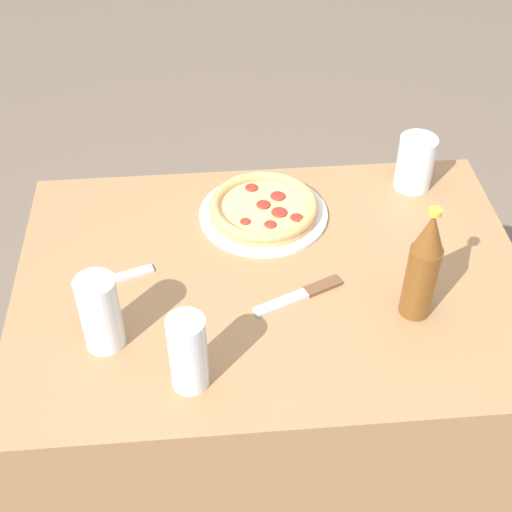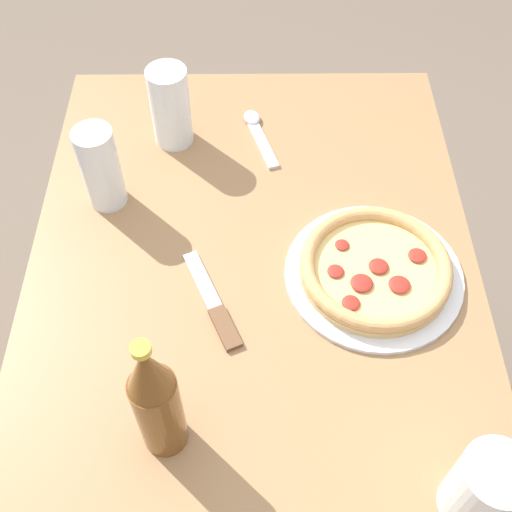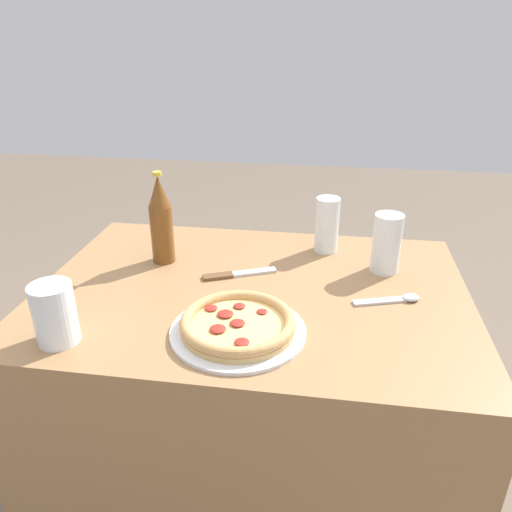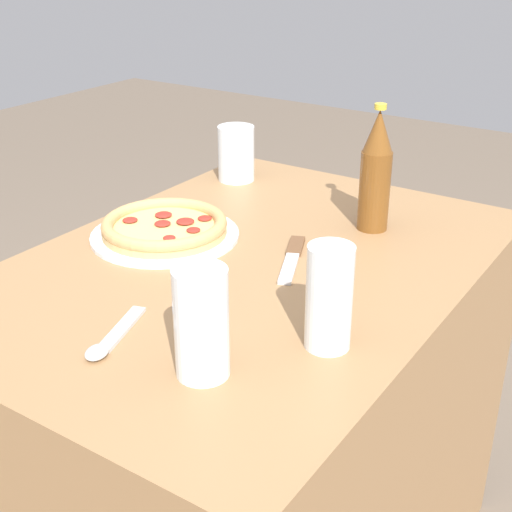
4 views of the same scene
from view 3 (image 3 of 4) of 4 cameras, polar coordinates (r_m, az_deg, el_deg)
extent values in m
cube|color=#997047|center=(1.39, -0.35, -17.73)|extent=(0.99, 0.70, 0.77)
cylinder|color=silver|center=(1.00, -2.26, -8.56)|extent=(0.27, 0.27, 0.01)
cylinder|color=tan|center=(1.00, -2.27, -8.09)|extent=(0.23, 0.23, 0.01)
cylinder|color=#E5C170|center=(1.00, -2.28, -7.73)|extent=(0.20, 0.20, 0.00)
torus|color=tan|center=(0.99, -2.28, -7.47)|extent=(0.23, 0.23, 0.02)
ellipsoid|color=maroon|center=(0.99, -1.96, -7.67)|extent=(0.03, 0.03, 0.01)
ellipsoid|color=maroon|center=(1.02, -3.53, -6.61)|extent=(0.03, 0.03, 0.01)
ellipsoid|color=maroon|center=(0.97, -4.39, -8.30)|extent=(0.03, 0.03, 0.01)
ellipsoid|color=maroon|center=(0.94, -1.62, -9.79)|extent=(0.03, 0.03, 0.01)
ellipsoid|color=maroon|center=(1.03, 0.70, -6.36)|extent=(0.02, 0.02, 0.00)
ellipsoid|color=maroon|center=(1.04, -5.14, -5.94)|extent=(0.03, 0.03, 0.01)
ellipsoid|color=maroon|center=(1.04, -1.92, -5.72)|extent=(0.03, 0.03, 0.01)
cylinder|color=white|center=(1.34, 8.11, 3.54)|extent=(0.06, 0.06, 0.15)
cylinder|color=maroon|center=(1.35, 8.04, 2.54)|extent=(0.05, 0.05, 0.09)
cylinder|color=white|center=(1.25, 14.70, 1.41)|extent=(0.07, 0.07, 0.15)
cylinder|color=beige|center=(1.27, 14.53, 0.01)|extent=(0.06, 0.06, 0.07)
cylinder|color=white|center=(1.02, -22.04, -6.14)|extent=(0.08, 0.08, 0.12)
cylinder|color=orange|center=(1.04, -21.78, -7.49)|extent=(0.07, 0.07, 0.06)
cylinder|color=brown|center=(1.29, -10.67, 2.48)|extent=(0.06, 0.06, 0.15)
cone|color=brown|center=(1.25, -11.09, 7.29)|extent=(0.05, 0.05, 0.08)
cylinder|color=gold|center=(1.23, -11.25, 9.22)|extent=(0.02, 0.02, 0.01)
cube|color=brown|center=(1.21, -4.37, -2.34)|extent=(0.08, 0.05, 0.01)
cube|color=silver|center=(1.23, -0.20, -1.84)|extent=(0.11, 0.06, 0.01)
cube|color=silver|center=(1.14, 13.95, -5.03)|extent=(0.12, 0.06, 0.01)
ellipsoid|color=silver|center=(1.17, 17.25, -4.50)|extent=(0.05, 0.04, 0.01)
camera|label=1|loc=(2.02, 9.00, 36.24)|focal=50.00mm
camera|label=2|loc=(1.26, -32.32, 33.08)|focal=45.00mm
camera|label=4|loc=(1.79, 35.67, 19.64)|focal=50.00mm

